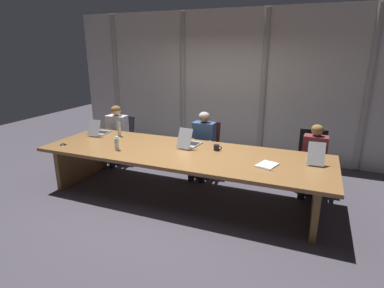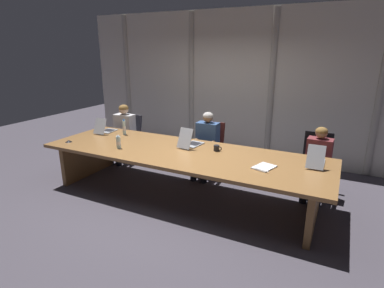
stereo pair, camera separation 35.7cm
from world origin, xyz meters
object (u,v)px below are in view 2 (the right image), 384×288
at_px(water_bottle_primary, 118,142).
at_px(laptop_left_mid, 191,142).
at_px(laptop_center, 316,161).
at_px(spiral_notepad, 264,167).
at_px(office_chair_left_mid, 209,155).
at_px(office_chair_left_end, 128,142).
at_px(laptop_left_end, 106,129).
at_px(person_left_end, 122,129).
at_px(person_center, 317,159).
at_px(water_bottle_secondary, 124,128).
at_px(person_left_mid, 206,141).
at_px(coffee_mug_near, 217,148).
at_px(conference_mic_left_side, 69,141).
at_px(office_chair_center, 315,172).

bearing_deg(water_bottle_primary, laptop_left_mid, 32.07).
bearing_deg(laptop_center, spiral_notepad, 124.55).
bearing_deg(office_chair_left_mid, office_chair_left_end, -89.84).
relative_size(laptop_left_end, office_chair_left_mid, 0.48).
xyz_separation_m(person_left_end, spiral_notepad, (3.14, -1.01, 0.08)).
bearing_deg(laptop_left_mid, person_left_end, 78.94).
height_order(person_center, water_bottle_secondary, person_center).
distance_m(person_left_mid, water_bottle_secondary, 1.49).
bearing_deg(office_chair_left_mid, water_bottle_primary, -35.37).
xyz_separation_m(laptop_left_end, spiral_notepad, (3.08, -0.46, -0.05)).
height_order(laptop_left_mid, coffee_mug_near, laptop_left_mid).
relative_size(laptop_left_end, water_bottle_primary, 2.13).
distance_m(person_center, water_bottle_primary, 3.06).
bearing_deg(water_bottle_secondary, laptop_center, -1.31).
bearing_deg(conference_mic_left_side, person_left_mid, 34.20).
bearing_deg(person_left_end, laptop_left_end, 5.95).
xyz_separation_m(office_chair_center, conference_mic_left_side, (-3.76, -1.46, 0.39)).
bearing_deg(spiral_notepad, person_center, 77.78).
bearing_deg(coffee_mug_near, laptop_left_mid, 174.94).
relative_size(person_left_end, coffee_mug_near, 8.85).
bearing_deg(laptop_left_mid, office_chair_center, -61.04).
bearing_deg(water_bottle_secondary, laptop_left_mid, -3.41).
bearing_deg(laptop_center, person_left_end, 80.06).
bearing_deg(water_bottle_secondary, person_center, 8.78).
height_order(laptop_left_end, laptop_center, laptop_center).
bearing_deg(office_chair_left_end, laptop_center, 87.83).
xyz_separation_m(office_chair_left_mid, spiral_notepad, (1.28, -1.16, 0.39)).
bearing_deg(laptop_center, laptop_left_mid, 89.24).
distance_m(laptop_left_mid, conference_mic_left_side, 2.05).
height_order(office_chair_left_mid, water_bottle_primary, water_bottle_primary).
bearing_deg(laptop_left_end, office_chair_center, -82.90).
xyz_separation_m(office_chair_left_end, coffee_mug_near, (2.31, -0.79, 0.44)).
bearing_deg(office_chair_left_end, person_left_mid, 94.27).
bearing_deg(laptop_center, laptop_left_end, 88.38).
relative_size(office_chair_left_mid, conference_mic_left_side, 8.53).
xyz_separation_m(laptop_left_mid, conference_mic_left_side, (-1.92, -0.71, -0.04)).
bearing_deg(office_chair_left_mid, office_chair_center, 90.11).
bearing_deg(spiral_notepad, conference_mic_left_side, -156.99).
distance_m(laptop_left_end, person_left_end, 0.57).
xyz_separation_m(office_chair_left_end, person_left_end, (-0.01, -0.15, 0.32)).
bearing_deg(office_chair_left_mid, person_center, 84.93).
bearing_deg(laptop_left_end, laptop_center, -94.48).
bearing_deg(laptop_left_mid, conference_mic_left_side, 117.02).
bearing_deg(conference_mic_left_side, spiral_notepad, 5.33).
bearing_deg(coffee_mug_near, laptop_left_end, 177.76).
distance_m(laptop_left_mid, person_center, 1.96).
xyz_separation_m(person_left_end, coffee_mug_near, (2.32, -0.64, 0.12)).
xyz_separation_m(laptop_left_mid, spiral_notepad, (1.29, -0.41, -0.05)).
relative_size(laptop_center, water_bottle_secondary, 1.72).
distance_m(office_chair_left_end, person_left_end, 0.35).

